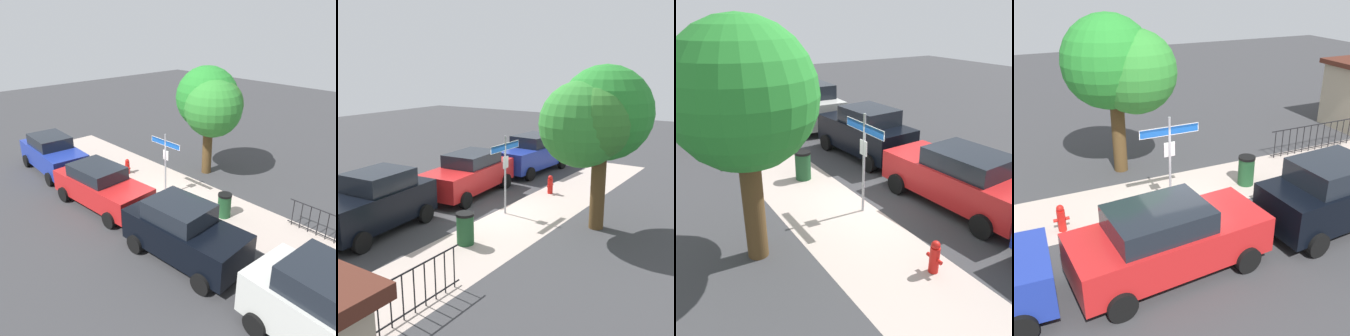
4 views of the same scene
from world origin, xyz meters
TOP-DOWN VIEW (x-y plane):
  - ground_plane at (0.00, 0.00)m, footprint 60.00×60.00m
  - sidewalk_strip at (2.00, 1.30)m, footprint 24.00×2.60m
  - street_sign at (-0.11, 0.40)m, footprint 1.73×0.07m
  - shade_tree at (-0.41, 3.57)m, footprint 3.60×3.27m
  - car_blue at (-6.05, -1.95)m, footprint 4.51×2.20m
  - car_red at (-1.25, -2.15)m, footprint 4.66×2.28m
  - car_black at (3.56, -2.15)m, footprint 4.22×2.22m
  - iron_fence at (6.74, 2.30)m, footprint 3.94×0.04m
  - fire_hydrant at (-3.20, 0.60)m, footprint 0.42×0.22m
  - trash_bin at (2.78, 0.90)m, footprint 0.55×0.55m

SIDE VIEW (x-z plane):
  - ground_plane at x=0.00m, z-range 0.00..0.00m
  - sidewalk_strip at x=2.00m, z-range 0.00..0.00m
  - fire_hydrant at x=-3.20m, z-range -0.01..0.77m
  - trash_bin at x=2.78m, z-range 0.00..0.98m
  - iron_fence at x=6.74m, z-range 0.02..1.09m
  - car_red at x=-1.25m, z-range 0.02..1.75m
  - car_blue at x=-6.05m, z-range 0.01..1.85m
  - car_black at x=3.56m, z-range 0.00..1.96m
  - street_sign at x=-0.11m, z-range 0.57..3.41m
  - shade_tree at x=-0.41m, z-range 0.98..6.26m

